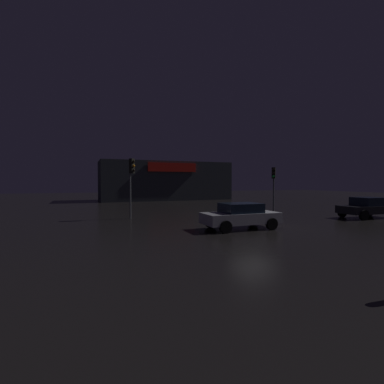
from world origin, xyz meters
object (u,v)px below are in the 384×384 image
at_px(traffic_signal_main, 274,179).
at_px(traffic_signal_opposite, 132,174).
at_px(car_near, 241,215).
at_px(store_building, 165,181).
at_px(car_far, 367,207).

distance_m(traffic_signal_main, traffic_signal_opposite, 12.78).
distance_m(traffic_signal_opposite, car_near, 8.58).
relative_size(store_building, car_near, 4.35).
height_order(traffic_signal_opposite, car_near, traffic_signal_opposite).
xyz_separation_m(traffic_signal_opposite, car_far, (15.99, -5.89, -2.44)).
distance_m(store_building, car_far, 27.16).
relative_size(traffic_signal_main, car_far, 0.95).
relative_size(store_building, car_far, 4.53).
height_order(traffic_signal_main, car_far, traffic_signal_main).
bearing_deg(car_near, traffic_signal_opposite, 126.50).
xyz_separation_m(traffic_signal_main, car_far, (3.23, -6.54, -2.08)).
bearing_deg(car_far, car_near, -176.29).
height_order(traffic_signal_opposite, car_far, traffic_signal_opposite).
bearing_deg(car_near, store_building, 82.59).
bearing_deg(store_building, car_near, -97.41).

